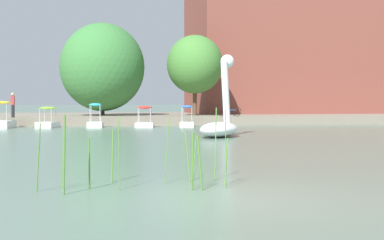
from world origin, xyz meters
The scene contains 15 objects.
ground_plane centered at (0.00, 0.00, 0.00)m, with size 697.64×697.64×0.00m, color #567060.
shore_bank_far centered at (0.00, 39.82, 0.29)m, with size 110.12×19.95×0.57m, color slate.
swan_boat centered at (3.23, 16.70, 0.78)m, with size 2.89×3.44×3.97m.
pedal_boat_blue centered at (3.22, 27.99, 0.41)m, with size 1.21×1.95×1.44m.
pedal_boat_red centered at (0.36, 27.70, 0.44)m, with size 1.39×1.94×1.40m.
pedal_boat_cyan centered at (-2.83, 27.81, 0.43)m, with size 1.07×1.78×1.58m.
pedal_boat_lime centered at (-5.84, 27.76, 0.43)m, with size 1.47×1.97×1.36m.
pedal_boat_yellow centered at (-8.71, 27.67, 0.50)m, with size 1.54×2.45×1.72m.
tree_broadleaf_left centered at (4.93, 35.66, 4.69)m, with size 5.08×5.70×6.47m.
tree_willow_near_path centered at (-2.44, 36.67, 4.46)m, with size 8.06×8.36×7.43m.
person_on_path centered at (-8.60, 31.38, 1.48)m, with size 0.25×0.24×1.73m.
bicycle_parked centered at (7.15, 32.66, 0.94)m, with size 1.77×0.31×0.74m.
parked_van centered at (13.54, 42.34, 1.64)m, with size 5.18×2.77×1.97m.
apartment_block centered at (16.41, 44.68, 7.02)m, with size 20.47×10.55×12.90m, color brown.
reed_clump_foreground centered at (-1.30, 1.32, 0.59)m, with size 3.69×1.76×1.53m.
Camera 1 is at (-2.02, -9.49, 1.64)m, focal length 52.96 mm.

